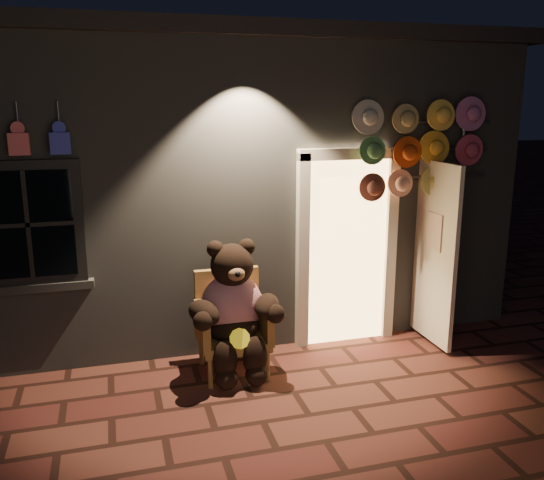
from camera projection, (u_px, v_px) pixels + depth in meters
name	position (u px, v px, depth m)	size (l,w,h in m)	color
ground	(263.00, 422.00, 4.93)	(60.00, 60.00, 0.00)	brown
shop_building	(191.00, 168.00, 8.25)	(7.30, 5.95, 3.51)	slate
wicker_armchair	(231.00, 322.00, 5.80)	(0.70, 0.63, 1.01)	#9F773D
teddy_bear	(234.00, 309.00, 5.63)	(0.99, 0.76, 1.36)	#AE1234
hat_rack	(418.00, 150.00, 6.16)	(1.64, 0.22, 2.67)	#59595E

